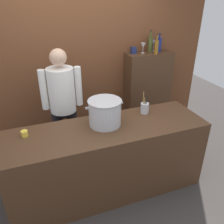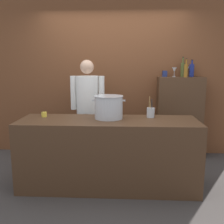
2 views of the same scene
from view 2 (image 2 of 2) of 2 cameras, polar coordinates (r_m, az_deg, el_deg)
The scene contains 14 objects.
ground_plane at distance 3.60m, azimuth -0.80°, elevation -15.87°, with size 8.00×8.00×0.00m, color #383330.
brick_back_panel at distance 4.62m, azimuth 0.32°, elevation 9.37°, with size 4.40×0.10×3.00m, color brown.
prep_counter at distance 3.42m, azimuth -0.82°, elevation -9.11°, with size 2.29×0.70×0.90m, color #472D1C.
bar_cabinet at distance 4.59m, azimuth 14.58°, elevation -1.16°, with size 0.76×0.32×1.38m, color #472D1C.
chef at distance 4.03m, azimuth -5.39°, elevation 1.47°, with size 0.53×0.37×1.66m.
stockpot_large at distance 3.35m, azimuth -0.77°, elevation 1.09°, with size 0.44×0.38×0.30m.
utensil_crock at distance 3.46m, azimuth 8.53°, elevation -0.05°, with size 0.10×0.10×0.28m.
butter_jar at distance 3.59m, azimuth -14.76°, elevation -0.52°, with size 0.07×0.07×0.06m, color yellow.
wine_bottle_cobalt at distance 4.57m, azimuth 17.18°, elevation 8.83°, with size 0.08×0.08×0.28m.
wine_bottle_olive at distance 4.57m, azimuth 15.33°, elevation 9.09°, with size 0.07×0.07×0.33m.
wine_bottle_amber at distance 4.40m, azimuth 16.01°, elevation 8.85°, with size 0.06×0.06×0.30m.
wine_glass_tall at distance 4.63m, azimuth 16.27°, elevation 9.03°, with size 0.07×0.07×0.17m.
wine_glass_wide at distance 4.50m, azimuth 13.60°, elevation 9.01°, with size 0.08×0.08×0.16m.
spice_tin_navy at distance 4.50m, azimuth 11.56°, elevation 8.28°, with size 0.08×0.08×0.10m, color navy.
Camera 2 is at (0.22, -3.21, 1.61)m, focal length 41.41 mm.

